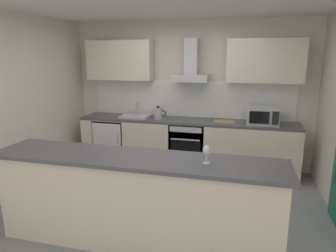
{
  "coord_description": "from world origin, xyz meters",
  "views": [
    {
      "loc": [
        0.99,
        -3.54,
        1.99
      ],
      "look_at": [
        -0.02,
        0.38,
        1.05
      ],
      "focal_mm": 32.38,
      "sensor_mm": 36.0,
      "label": 1
    }
  ],
  "objects_px": {
    "wine_glass": "(207,151)",
    "chopping_board": "(224,122)",
    "oven": "(188,145)",
    "microwave": "(263,115)",
    "kettle": "(158,113)",
    "range_hood": "(191,68)",
    "refrigerator": "(114,141)",
    "sink": "(135,116)"
  },
  "relations": [
    {
      "from": "microwave",
      "to": "range_hood",
      "type": "relative_size",
      "value": 0.69
    },
    {
      "from": "kettle",
      "to": "chopping_board",
      "type": "relative_size",
      "value": 0.85
    },
    {
      "from": "refrigerator",
      "to": "range_hood",
      "type": "bearing_deg",
      "value": 5.27
    },
    {
      "from": "oven",
      "to": "microwave",
      "type": "bearing_deg",
      "value": -1.31
    },
    {
      "from": "microwave",
      "to": "sink",
      "type": "distance_m",
      "value": 2.21
    },
    {
      "from": "refrigerator",
      "to": "kettle",
      "type": "height_order",
      "value": "kettle"
    },
    {
      "from": "chopping_board",
      "to": "range_hood",
      "type": "bearing_deg",
      "value": 165.81
    },
    {
      "from": "range_hood",
      "to": "wine_glass",
      "type": "height_order",
      "value": "range_hood"
    },
    {
      "from": "kettle",
      "to": "wine_glass",
      "type": "height_order",
      "value": "wine_glass"
    },
    {
      "from": "refrigerator",
      "to": "chopping_board",
      "type": "height_order",
      "value": "chopping_board"
    },
    {
      "from": "wine_glass",
      "to": "range_hood",
      "type": "bearing_deg",
      "value": 103.87
    },
    {
      "from": "sink",
      "to": "chopping_board",
      "type": "distance_m",
      "value": 1.59
    },
    {
      "from": "refrigerator",
      "to": "microwave",
      "type": "distance_m",
      "value": 2.72
    },
    {
      "from": "kettle",
      "to": "range_hood",
      "type": "height_order",
      "value": "range_hood"
    },
    {
      "from": "microwave",
      "to": "sink",
      "type": "height_order",
      "value": "microwave"
    },
    {
      "from": "microwave",
      "to": "range_hood",
      "type": "height_order",
      "value": "range_hood"
    },
    {
      "from": "oven",
      "to": "chopping_board",
      "type": "xyz_separation_m",
      "value": [
        0.61,
        -0.02,
        0.45
      ]
    },
    {
      "from": "kettle",
      "to": "wine_glass",
      "type": "relative_size",
      "value": 1.62
    },
    {
      "from": "kettle",
      "to": "wine_glass",
      "type": "xyz_separation_m",
      "value": [
        1.15,
        -2.29,
        0.11
      ]
    },
    {
      "from": "microwave",
      "to": "chopping_board",
      "type": "height_order",
      "value": "microwave"
    },
    {
      "from": "refrigerator",
      "to": "sink",
      "type": "distance_m",
      "value": 0.67
    },
    {
      "from": "range_hood",
      "to": "oven",
      "type": "bearing_deg",
      "value": -90.0
    },
    {
      "from": "wine_glass",
      "to": "chopping_board",
      "type": "distance_m",
      "value": 2.3
    },
    {
      "from": "wine_glass",
      "to": "chopping_board",
      "type": "relative_size",
      "value": 0.52
    },
    {
      "from": "oven",
      "to": "chopping_board",
      "type": "distance_m",
      "value": 0.76
    },
    {
      "from": "oven",
      "to": "microwave",
      "type": "xyz_separation_m",
      "value": [
        1.22,
        -0.03,
        0.59
      ]
    },
    {
      "from": "sink",
      "to": "chopping_board",
      "type": "height_order",
      "value": "sink"
    },
    {
      "from": "range_hood",
      "to": "wine_glass",
      "type": "distance_m",
      "value": 2.61
    },
    {
      "from": "wine_glass",
      "to": "chopping_board",
      "type": "height_order",
      "value": "wine_glass"
    },
    {
      "from": "microwave",
      "to": "kettle",
      "type": "bearing_deg",
      "value": -179.81
    },
    {
      "from": "refrigerator",
      "to": "sink",
      "type": "xyz_separation_m",
      "value": [
        0.45,
        0.01,
        0.5
      ]
    },
    {
      "from": "refrigerator",
      "to": "microwave",
      "type": "xyz_separation_m",
      "value": [
        2.65,
        -0.03,
        0.62
      ]
    },
    {
      "from": "range_hood",
      "to": "refrigerator",
      "type": "bearing_deg",
      "value": -174.73
    },
    {
      "from": "microwave",
      "to": "wine_glass",
      "type": "height_order",
      "value": "microwave"
    },
    {
      "from": "oven",
      "to": "range_hood",
      "type": "height_order",
      "value": "range_hood"
    },
    {
      "from": "refrigerator",
      "to": "oven",
      "type": "bearing_deg",
      "value": 0.11
    },
    {
      "from": "oven",
      "to": "chopping_board",
      "type": "height_order",
      "value": "chopping_board"
    },
    {
      "from": "sink",
      "to": "oven",
      "type": "bearing_deg",
      "value": -0.64
    },
    {
      "from": "oven",
      "to": "refrigerator",
      "type": "xyz_separation_m",
      "value": [
        -1.43,
        -0.0,
        -0.03
      ]
    },
    {
      "from": "refrigerator",
      "to": "wine_glass",
      "type": "relative_size",
      "value": 4.78
    },
    {
      "from": "oven",
      "to": "sink",
      "type": "xyz_separation_m",
      "value": [
        -0.99,
        0.01,
        0.47
      ]
    },
    {
      "from": "oven",
      "to": "range_hood",
      "type": "relative_size",
      "value": 1.11
    }
  ]
}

